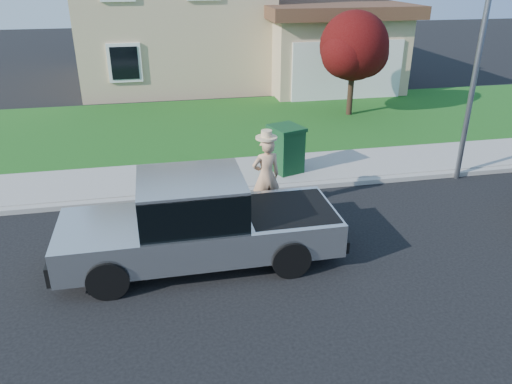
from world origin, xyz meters
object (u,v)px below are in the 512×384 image
pickup_truck (199,223)px  ornamental_tree (355,49)px  woman (266,175)px  trash_bin (286,149)px  street_lamp (481,52)px

pickup_truck → ornamental_tree: 10.91m
woman → trash_bin: (0.97, 1.97, -0.15)m
trash_bin → pickup_truck: bearing=-144.2°
ornamental_tree → street_lamp: 6.19m
ornamental_tree → pickup_truck: bearing=-126.1°
ornamental_tree → trash_bin: bearing=-126.8°
pickup_truck → woman: bearing=46.5°
street_lamp → trash_bin: bearing=151.0°
woman → street_lamp: (5.37, 0.86, 2.33)m
pickup_truck → street_lamp: (7.03, 2.61, 2.44)m
trash_bin → street_lamp: 5.17m
woman → trash_bin: woman is taller
pickup_truck → woman: woman is taller
woman → ornamental_tree: size_ratio=0.53×
pickup_truck → ornamental_tree: bearing=53.7°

